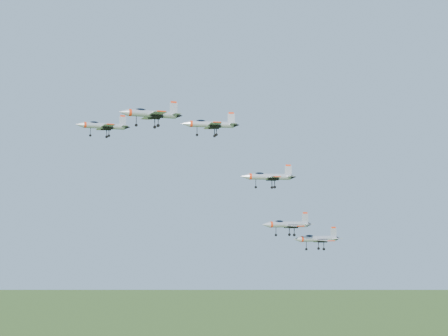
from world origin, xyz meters
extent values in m
cylinder|color=#A6AAB3|center=(-21.84, 11.79, 144.42)|extent=(9.31, 2.59, 1.33)
cone|color=#A6AAB3|center=(-27.31, 11.03, 144.42)|extent=(2.01, 1.57, 1.33)
cone|color=black|center=(-16.56, 12.53, 144.42)|extent=(1.58, 1.32, 1.13)
ellipsoid|color=black|center=(-24.07, 11.48, 144.92)|extent=(2.36, 1.26, 0.84)
cube|color=#A6AAB3|center=(-21.24, 8.98, 144.16)|extent=(2.96, 4.79, 0.14)
cube|color=#A6AAB3|center=(-22.03, 14.66, 144.16)|extent=(2.96, 4.79, 0.14)
cube|color=#A6AAB3|center=(-17.68, 12.37, 145.80)|extent=(1.54, 0.33, 2.15)
cube|color=red|center=(-17.68, 12.37, 146.93)|extent=(1.14, 0.30, 0.36)
cylinder|color=#A6AAB3|center=(-13.43, -3.83, 145.10)|extent=(10.10, 2.72, 1.44)
cone|color=#A6AAB3|center=(-19.38, -4.60, 145.10)|extent=(2.17, 1.69, 1.44)
cone|color=black|center=(-7.70, -3.09, 145.10)|extent=(1.70, 1.42, 1.23)
ellipsoid|color=black|center=(-15.85, -4.14, 145.65)|extent=(2.56, 1.34, 0.92)
cube|color=#A6AAB3|center=(-12.81, -6.89, 144.83)|extent=(3.16, 5.18, 0.16)
cube|color=#A6AAB3|center=(-13.61, -0.72, 144.83)|extent=(3.16, 5.18, 0.16)
cube|color=#A6AAB3|center=(-8.91, -3.25, 146.60)|extent=(1.67, 0.35, 2.33)
cube|color=red|center=(-8.91, -3.25, 147.83)|extent=(1.23, 0.31, 0.39)
cylinder|color=#A6AAB3|center=(-4.44, -17.50, 141.44)|extent=(8.26, 1.82, 1.18)
cone|color=#A6AAB3|center=(-9.34, -17.12, 141.44)|extent=(1.73, 1.31, 1.18)
cone|color=black|center=(0.28, -17.87, 141.44)|extent=(1.35, 1.10, 1.01)
ellipsoid|color=black|center=(-6.44, -17.34, 141.89)|extent=(2.06, 1.01, 0.75)
cube|color=#A6AAB3|center=(-4.46, -20.06, 141.21)|extent=(2.40, 4.16, 0.13)
cube|color=#A6AAB3|center=(-4.06, -14.98, 141.21)|extent=(2.40, 4.16, 0.13)
cube|color=#A6AAB3|center=(-0.72, -17.79, 142.67)|extent=(1.37, 0.22, 1.91)
cube|color=red|center=(-0.72, -17.79, 143.67)|extent=(1.01, 0.21, 0.32)
cylinder|color=#A6AAB3|center=(16.02, 8.03, 133.38)|extent=(10.02, 2.26, 1.44)
cone|color=#A6AAB3|center=(10.08, 8.53, 133.38)|extent=(2.10, 1.60, 1.44)
cone|color=black|center=(21.74, 7.55, 133.38)|extent=(1.64, 1.34, 1.22)
ellipsoid|color=black|center=(13.60, 8.23, 133.92)|extent=(2.51, 1.23, 0.91)
cube|color=#A6AAB3|center=(15.99, 4.93, 133.11)|extent=(2.93, 5.05, 0.15)
cube|color=#A6AAB3|center=(16.50, 11.09, 133.11)|extent=(2.93, 5.05, 0.15)
cube|color=#A6AAB3|center=(20.53, 7.65, 134.87)|extent=(1.66, 0.27, 2.32)
cube|color=red|center=(20.53, 7.65, 136.09)|extent=(1.22, 0.26, 0.39)
cylinder|color=#A6AAB3|center=(14.40, -7.97, 122.62)|extent=(8.75, 2.23, 1.25)
cone|color=#A6AAB3|center=(9.23, -8.56, 122.62)|extent=(1.86, 1.44, 1.25)
cone|color=black|center=(19.37, -7.40, 122.62)|extent=(1.46, 1.21, 1.06)
ellipsoid|color=black|center=(12.29, -8.21, 123.09)|extent=(2.21, 1.14, 0.79)
cube|color=#A6AAB3|center=(14.89, -10.63, 122.38)|extent=(2.68, 4.46, 0.13)
cube|color=#A6AAB3|center=(14.28, -5.27, 122.38)|extent=(2.68, 4.46, 0.13)
cube|color=#A6AAB3|center=(18.32, -7.52, 123.92)|extent=(1.45, 0.28, 2.02)
cube|color=red|center=(18.32, -7.52, 124.97)|extent=(1.07, 0.25, 0.34)
cylinder|color=#A6AAB3|center=(21.48, -6.82, 119.53)|extent=(8.63, 2.37, 1.23)
cone|color=#A6AAB3|center=(16.40, -7.51, 119.53)|extent=(1.86, 1.45, 1.23)
cone|color=black|center=(26.37, -6.16, 119.53)|extent=(1.46, 1.22, 1.05)
ellipsoid|color=black|center=(19.41, -7.10, 120.00)|extent=(2.19, 1.16, 0.78)
cube|color=#A6AAB3|center=(22.03, -9.43, 119.30)|extent=(2.73, 4.43, 0.13)
cube|color=#A6AAB3|center=(21.31, -4.16, 119.30)|extent=(2.73, 4.43, 0.13)
cube|color=#A6AAB3|center=(25.34, -6.30, 120.82)|extent=(1.43, 0.30, 1.99)
cube|color=red|center=(25.34, -6.30, 121.86)|extent=(1.05, 0.27, 0.33)
camera|label=1|loc=(-32.75, -128.91, 125.23)|focal=50.00mm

